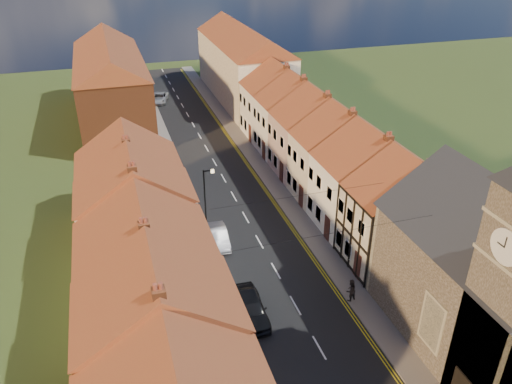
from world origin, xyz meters
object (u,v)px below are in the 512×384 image
(car_distant, at_px, (159,98))
(car_mid, at_px, (218,237))
(pedestrian_right, at_px, (351,290))
(church, at_px, (500,268))
(lamppost, at_px, (206,199))
(car_near, at_px, (251,308))

(car_distant, bearing_deg, car_mid, -73.74)
(car_mid, xyz_separation_m, pedestrian_right, (6.90, -9.48, 0.30))
(pedestrian_right, bearing_deg, car_mid, -71.80)
(car_mid, height_order, pedestrian_right, pedestrian_right)
(car_distant, bearing_deg, church, -60.27)
(lamppost, bearing_deg, car_mid, -62.95)
(church, height_order, pedestrian_right, church)
(car_near, bearing_deg, car_mid, 92.39)
(lamppost, xyz_separation_m, car_near, (0.61, -10.15, -2.76))
(car_near, bearing_deg, pedestrian_right, -2.00)
(car_mid, bearing_deg, church, -47.44)
(church, bearing_deg, pedestrian_right, 133.35)
(church, distance_m, car_near, 15.04)
(church, xyz_separation_m, car_distant, (-12.21, 53.15, -5.23))
(car_near, relative_size, car_distant, 0.98)
(lamppost, bearing_deg, car_distant, 88.49)
(lamppost, relative_size, car_near, 1.31)
(car_near, xyz_separation_m, pedestrian_right, (6.90, -0.53, 0.16))
(car_mid, relative_size, car_distant, 0.84)
(car_near, xyz_separation_m, car_mid, (0.00, 8.95, -0.14))
(pedestrian_right, bearing_deg, church, 115.50)
(church, xyz_separation_m, car_near, (-12.56, 6.53, -5.10))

